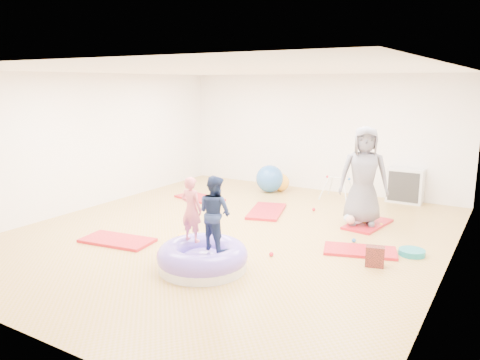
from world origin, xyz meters
The scene contains 19 objects.
room centered at (0.00, 0.00, 1.40)m, with size 7.01×8.01×2.81m.
gym_mat_front_left centered at (-1.37, -1.39, 0.02)m, with size 1.20×0.60×0.05m, color #CD2940.
gym_mat_mid_left centered at (-1.92, 1.69, 0.02)m, with size 1.13×0.56×0.05m, color #CD2940.
gym_mat_center_back centered at (-0.08, 1.49, 0.03)m, with size 1.25×0.63×0.05m, color #CD2940.
gym_mat_right centered at (2.24, 0.23, 0.02)m, with size 1.11×0.55×0.05m, color #CD2940.
gym_mat_rear_right centered at (1.94, 1.68, 0.02)m, with size 1.10×0.55×0.05m, color #CD2940.
inflatable_cushion centered at (0.52, -1.59, 0.16)m, with size 1.30×1.30×0.41m.
child_pink centered at (0.24, -1.46, 0.86)m, with size 0.35×0.23×0.97m, color #E2666F.
child_navy centered at (0.71, -1.55, 0.90)m, with size 0.51×0.40×1.05m, color navy.
adult_caregiver centered at (1.84, 1.60, 0.95)m, with size 0.88×0.57×1.80m, color slate.
infant centered at (1.73, 1.43, 0.15)m, with size 0.35×0.36×0.21m.
ball_pit_balls centered at (1.07, 0.66, 0.03)m, with size 2.89×3.29×0.07m.
exercise_ball_blue centered at (-0.88, 3.15, 0.33)m, with size 0.66×0.66×0.66m, color #295EAB.
exercise_ball_orange centered at (-0.71, 3.38, 0.22)m, with size 0.43×0.43×0.43m, color #FCAC2A.
infant_play_gym centered at (0.79, 3.25, 0.35)m, with size 0.68×0.65×0.52m.
cube_shelf centered at (2.14, 3.79, 0.38)m, with size 0.76×0.38×0.76m.
balance_disc centered at (2.96, 0.51, 0.04)m, with size 0.40×0.40×0.09m, color #157780.
backpack centered at (2.59, -0.23, 0.15)m, with size 0.26×0.16×0.30m, color maroon.
yellow_toy centered at (-0.60, -0.58, 0.02)m, with size 0.20×0.20×0.03m, color yellow.
Camera 1 is at (4.22, -6.68, 2.61)m, focal length 35.00 mm.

